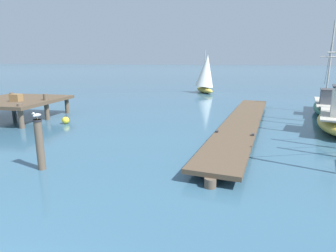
{
  "coord_description": "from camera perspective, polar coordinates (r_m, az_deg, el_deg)",
  "views": [
    {
      "loc": [
        4.36,
        -1.6,
        3.72
      ],
      "look_at": [
        1.65,
        7.91,
        1.4
      ],
      "focal_mm": 30.52,
      "sensor_mm": 36.0,
      "label": 1
    }
  ],
  "objects": [
    {
      "name": "pier_platform",
      "position": [
        20.68,
        -28.19,
        4.36
      ],
      "size": [
        5.54,
        5.86,
        1.68
      ],
      "color": "brown",
      "rests_on": "ground"
    },
    {
      "name": "fishing_boat_3",
      "position": [
        22.78,
        28.86,
        3.59
      ],
      "size": [
        2.38,
        6.25,
        6.23
      ],
      "color": "#337556",
      "rests_on": "ground"
    },
    {
      "name": "perched_seagull",
      "position": [
        10.43,
        -24.74,
        1.99
      ],
      "size": [
        0.18,
        0.38,
        0.26
      ],
      "color": "gold",
      "rests_on": "mooring_piling"
    },
    {
      "name": "mooring_buoy",
      "position": [
        17.88,
        -19.78,
        1.09
      ],
      "size": [
        0.42,
        0.42,
        0.49
      ],
      "color": "yellow",
      "rests_on": "ground"
    },
    {
      "name": "mooring_piling",
      "position": [
        10.65,
        -24.25,
        -3.26
      ],
      "size": [
        0.3,
        0.3,
        1.76
      ],
      "color": "brown",
      "rests_on": "ground"
    },
    {
      "name": "floating_dock",
      "position": [
        16.34,
        14.72,
        0.9
      ],
      "size": [
        3.2,
        16.54,
        0.53
      ],
      "color": "brown",
      "rests_on": "ground"
    },
    {
      "name": "distant_sailboat",
      "position": [
        32.8,
        7.55,
        10.3
      ],
      "size": [
        3.14,
        4.06,
        4.75
      ],
      "color": "gold",
      "rests_on": "ground"
    }
  ]
}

